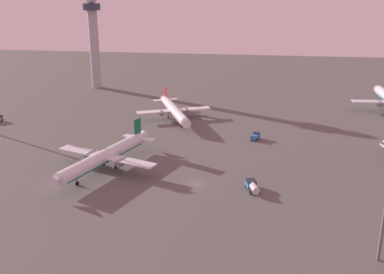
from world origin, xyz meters
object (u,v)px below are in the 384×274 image
(control_tower, at_px, (93,34))
(maintenance_van, at_px, (255,136))
(airplane_near_gate, at_px, (105,156))
(fuel_truck, at_px, (252,186))
(airplane_far_stand, at_px, (174,110))

(control_tower, height_order, maintenance_van, control_tower)
(control_tower, xyz_separation_m, airplane_near_gate, (34.14, -96.68, -21.48))
(control_tower, relative_size, fuel_truck, 6.67)
(airplane_far_stand, bearing_deg, airplane_near_gate, 54.38)
(control_tower, bearing_deg, airplane_far_stand, -45.95)
(airplane_near_gate, bearing_deg, maintenance_van, -122.82)
(fuel_truck, relative_size, maintenance_van, 1.46)
(control_tower, relative_size, airplane_far_stand, 1.30)
(airplane_near_gate, xyz_separation_m, maintenance_van, (41.39, 30.62, -2.73))
(control_tower, bearing_deg, fuel_truck, -54.53)
(airplane_far_stand, xyz_separation_m, maintenance_van, (30.21, -19.23, -2.31))
(control_tower, bearing_deg, maintenance_van, -41.18)
(airplane_far_stand, relative_size, maintenance_van, 7.52)
(airplane_far_stand, relative_size, fuel_truck, 5.15)
(airplane_near_gate, relative_size, airplane_far_stand, 1.13)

